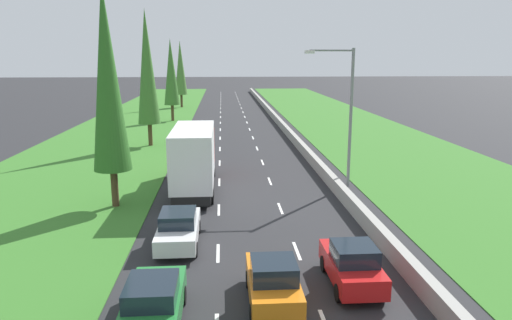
# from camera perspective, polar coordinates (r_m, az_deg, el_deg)

# --- Properties ---
(ground_plane) EXTENTS (300.00, 300.00, 0.00)m
(ground_plane) POSITION_cam_1_polar(r_m,az_deg,el_deg) (58.95, -2.65, 4.15)
(ground_plane) COLOR #28282B
(ground_plane) RESTS_ON ground
(grass_verge_left) EXTENTS (14.00, 140.00, 0.04)m
(grass_verge_left) POSITION_cam_1_polar(r_m,az_deg,el_deg) (59.98, -14.85, 3.91)
(grass_verge_left) COLOR #387528
(grass_verge_left) RESTS_ON ground
(grass_verge_right) EXTENTS (14.00, 140.00, 0.04)m
(grass_verge_right) POSITION_cam_1_polar(r_m,az_deg,el_deg) (61.02, 10.98, 4.24)
(grass_verge_right) COLOR #387528
(grass_verge_right) RESTS_ON ground
(median_barrier) EXTENTS (0.44, 120.00, 0.85)m
(median_barrier) POSITION_cam_1_polar(r_m,az_deg,el_deg) (59.31, 2.87, 4.61)
(median_barrier) COLOR #9E9B93
(median_barrier) RESTS_ON ground
(lane_markings) EXTENTS (3.64, 116.00, 0.01)m
(lane_markings) POSITION_cam_1_polar(r_m,az_deg,el_deg) (58.95, -2.65, 4.16)
(lane_markings) COLOR white
(lane_markings) RESTS_ON ground
(green_sedan_left_lane) EXTENTS (1.82, 4.50, 1.64)m
(green_sedan_left_lane) POSITION_cam_1_polar(r_m,az_deg,el_deg) (15.80, -12.41, -16.75)
(green_sedan_left_lane) COLOR #237A33
(green_sedan_left_lane) RESTS_ON ground
(orange_hatchback_centre_lane) EXTENTS (1.74, 3.90, 1.72)m
(orange_hatchback_centre_lane) POSITION_cam_1_polar(r_m,az_deg,el_deg) (16.75, 2.07, -14.58)
(orange_hatchback_centre_lane) COLOR orange
(orange_hatchback_centre_lane) RESTS_ON ground
(white_sedan_left_lane) EXTENTS (1.82, 4.50, 1.64)m
(white_sedan_left_lane) POSITION_cam_1_polar(r_m,az_deg,el_deg) (21.90, -9.38, -8.15)
(white_sedan_left_lane) COLOR white
(white_sedan_left_lane) RESTS_ON ground
(red_hatchback_right_lane) EXTENTS (1.74, 3.90, 1.72)m
(red_hatchback_right_lane) POSITION_cam_1_polar(r_m,az_deg,el_deg) (18.34, 11.58, -12.35)
(red_hatchback_right_lane) COLOR red
(red_hatchback_right_lane) RESTS_ON ground
(white_box_truck_left_lane) EXTENTS (2.46, 9.40, 4.18)m
(white_box_truck_left_lane) POSITION_cam_1_polar(r_m,az_deg,el_deg) (30.23, -7.48, 0.35)
(white_box_truck_left_lane) COLOR black
(white_box_truck_left_lane) RESTS_ON ground
(poplar_tree_second) EXTENTS (2.11, 2.11, 12.47)m
(poplar_tree_second) POSITION_cam_1_polar(r_m,az_deg,el_deg) (27.14, -17.60, 9.40)
(poplar_tree_second) COLOR #4C3823
(poplar_tree_second) RESTS_ON ground
(poplar_tree_third) EXTENTS (2.12, 2.12, 12.87)m
(poplar_tree_third) POSITION_cam_1_polar(r_m,az_deg,el_deg) (46.04, -13.10, 10.90)
(poplar_tree_third) COLOR #4C3823
(poplar_tree_third) RESTS_ON ground
(poplar_tree_fourth) EXTENTS (2.07, 2.07, 10.84)m
(poplar_tree_fourth) POSITION_cam_1_polar(r_m,az_deg,el_deg) (64.05, -10.28, 10.44)
(poplar_tree_fourth) COLOR #4C3823
(poplar_tree_fourth) RESTS_ON ground
(poplar_tree_fifth) EXTENTS (2.08, 2.08, 11.16)m
(poplar_tree_fifth) POSITION_cam_1_polar(r_m,az_deg,el_deg) (81.60, -9.16, 10.97)
(poplar_tree_fifth) COLOR #4C3823
(poplar_tree_fifth) RESTS_ON ground
(street_light_mast) EXTENTS (3.20, 0.28, 9.00)m
(street_light_mast) POSITION_cam_1_polar(r_m,az_deg,el_deg) (30.94, 10.86, 6.23)
(street_light_mast) COLOR gray
(street_light_mast) RESTS_ON ground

